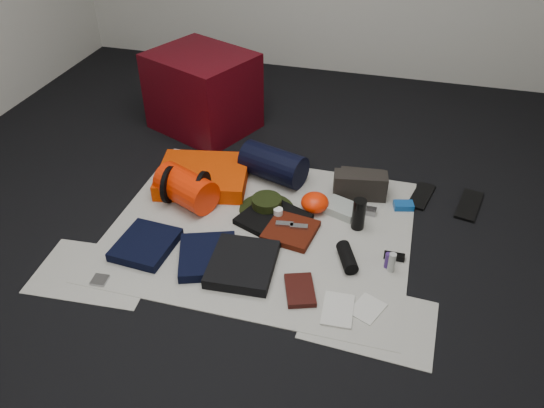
% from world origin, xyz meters
% --- Properties ---
extents(floor, '(4.50, 4.50, 0.02)m').
position_xyz_m(floor, '(0.00, 0.00, -0.01)').
color(floor, black).
rests_on(floor, ground).
extents(newspaper_mat, '(1.60, 1.30, 0.01)m').
position_xyz_m(newspaper_mat, '(0.00, 0.00, 0.00)').
color(newspaper_mat, silver).
rests_on(newspaper_mat, floor).
extents(newspaper_sheet_front_left, '(0.61, 0.44, 0.00)m').
position_xyz_m(newspaper_sheet_front_left, '(-0.70, -0.55, 0.00)').
color(newspaper_sheet_front_left, silver).
rests_on(newspaper_sheet_front_left, floor).
extents(newspaper_sheet_front_right, '(0.60, 0.43, 0.00)m').
position_xyz_m(newspaper_sheet_front_right, '(0.65, -0.50, 0.00)').
color(newspaper_sheet_front_right, silver).
rests_on(newspaper_sheet_front_right, floor).
extents(red_cabinet, '(0.81, 0.76, 0.54)m').
position_xyz_m(red_cabinet, '(-0.71, 1.01, 0.27)').
color(red_cabinet, '#47050D').
rests_on(red_cabinet, floor).
extents(sleeping_pad, '(0.60, 0.53, 0.10)m').
position_xyz_m(sleeping_pad, '(-0.46, 0.32, 0.05)').
color(sleeping_pad, '#E73C02').
rests_on(sleeping_pad, newspaper_mat).
extents(stuff_sack, '(0.40, 0.33, 0.20)m').
position_xyz_m(stuff_sack, '(-0.48, 0.11, 0.11)').
color(stuff_sack, '#F22604').
rests_on(stuff_sack, newspaper_mat).
extents(sack_strap_left, '(0.02, 0.22, 0.22)m').
position_xyz_m(sack_strap_left, '(-0.58, 0.11, 0.11)').
color(sack_strap_left, black).
rests_on(sack_strap_left, newspaper_mat).
extents(sack_strap_right, '(0.03, 0.22, 0.22)m').
position_xyz_m(sack_strap_right, '(-0.38, 0.11, 0.11)').
color(sack_strap_right, black).
rests_on(sack_strap_right, newspaper_mat).
extents(navy_duffel, '(0.44, 0.31, 0.20)m').
position_xyz_m(navy_duffel, '(-0.06, 0.48, 0.11)').
color(navy_duffel, black).
rests_on(navy_duffel, newspaper_mat).
extents(boonie_brim, '(0.40, 0.40, 0.01)m').
position_xyz_m(boonie_brim, '(-0.01, 0.16, 0.01)').
color(boonie_brim, black).
rests_on(boonie_brim, newspaper_mat).
extents(boonie_crown, '(0.17, 0.17, 0.07)m').
position_xyz_m(boonie_crown, '(-0.01, 0.16, 0.05)').
color(boonie_crown, black).
rests_on(boonie_crown, boonie_brim).
extents(hiking_boot_left, '(0.26, 0.12, 0.13)m').
position_xyz_m(hiking_boot_left, '(0.48, 0.50, 0.07)').
color(hiking_boot_left, black).
rests_on(hiking_boot_left, newspaper_mat).
extents(hiking_boot_right, '(0.32, 0.16, 0.15)m').
position_xyz_m(hiking_boot_right, '(0.48, 0.43, 0.08)').
color(hiking_boot_right, black).
rests_on(hiking_boot_right, newspaper_mat).
extents(flip_flop_left, '(0.16, 0.29, 0.02)m').
position_xyz_m(flip_flop_left, '(0.83, 0.53, 0.01)').
color(flip_flop_left, black).
rests_on(flip_flop_left, floor).
extents(flip_flop_right, '(0.17, 0.32, 0.02)m').
position_xyz_m(flip_flop_right, '(1.10, 0.51, 0.01)').
color(flip_flop_right, black).
rests_on(flip_flop_right, floor).
extents(trousers_navy_a, '(0.30, 0.33, 0.05)m').
position_xyz_m(trousers_navy_a, '(-0.53, -0.32, 0.03)').
color(trousers_navy_a, black).
rests_on(trousers_navy_a, newspaper_mat).
extents(trousers_navy_b, '(0.37, 0.40, 0.05)m').
position_xyz_m(trousers_navy_b, '(-0.19, -0.32, 0.03)').
color(trousers_navy_b, black).
rests_on(trousers_navy_b, newspaper_mat).
extents(trousers_charcoal, '(0.34, 0.38, 0.06)m').
position_xyz_m(trousers_charcoal, '(-0.00, -0.33, 0.03)').
color(trousers_charcoal, black).
rests_on(trousers_charcoal, newspaper_mat).
extents(black_tshirt, '(0.42, 0.41, 0.03)m').
position_xyz_m(black_tshirt, '(0.05, 0.07, 0.02)').
color(black_tshirt, black).
rests_on(black_tshirt, newspaper_mat).
extents(red_shirt, '(0.29, 0.29, 0.03)m').
position_xyz_m(red_shirt, '(0.17, -0.01, 0.02)').
color(red_shirt, '#481307').
rests_on(red_shirt, newspaper_mat).
extents(orange_stuff_sack, '(0.17, 0.17, 0.10)m').
position_xyz_m(orange_stuff_sack, '(0.25, 0.23, 0.06)').
color(orange_stuff_sack, '#F22604').
rests_on(orange_stuff_sack, newspaper_mat).
extents(first_aid_pouch, '(0.23, 0.20, 0.05)m').
position_xyz_m(first_aid_pouch, '(0.40, 0.25, 0.03)').
color(first_aid_pouch, '#949C95').
rests_on(first_aid_pouch, newspaper_mat).
extents(water_bottle, '(0.09, 0.09, 0.18)m').
position_xyz_m(water_bottle, '(0.51, 0.14, 0.10)').
color(water_bottle, black).
rests_on(water_bottle, newspaper_mat).
extents(speaker, '(0.14, 0.20, 0.07)m').
position_xyz_m(speaker, '(0.49, -0.16, 0.04)').
color(speaker, black).
rests_on(speaker, newspaper_mat).
extents(compact_camera, '(0.09, 0.05, 0.03)m').
position_xyz_m(compact_camera, '(0.55, 0.28, 0.02)').
color(compact_camera, '#A0A0A4').
rests_on(compact_camera, newspaper_mat).
extents(cyan_case, '(0.12, 0.10, 0.04)m').
position_xyz_m(cyan_case, '(0.74, 0.38, 0.02)').
color(cyan_case, '#0F4792').
rests_on(cyan_case, newspaper_mat).
extents(toiletry_purple, '(0.04, 0.04, 0.09)m').
position_xyz_m(toiletry_purple, '(0.69, -0.14, 0.05)').
color(toiletry_purple, '#3E216C').
rests_on(toiletry_purple, newspaper_mat).
extents(toiletry_clear, '(0.05, 0.05, 0.11)m').
position_xyz_m(toiletry_clear, '(0.71, -0.16, 0.06)').
color(toiletry_clear, '#A6AAA6').
rests_on(toiletry_clear, newspaper_mat).
extents(paperback_book, '(0.19, 0.24, 0.03)m').
position_xyz_m(paperback_book, '(0.31, -0.42, 0.02)').
color(paperback_book, black).
rests_on(paperback_book, newspaper_mat).
extents(map_booklet, '(0.15, 0.21, 0.01)m').
position_xyz_m(map_booklet, '(0.50, -0.48, 0.01)').
color(map_booklet, beige).
rests_on(map_booklet, newspaper_mat).
extents(map_printout, '(0.18, 0.20, 0.01)m').
position_xyz_m(map_printout, '(0.63, -0.44, 0.01)').
color(map_printout, beige).
rests_on(map_printout, newspaper_mat).
extents(sunglasses, '(0.10, 0.04, 0.03)m').
position_xyz_m(sunglasses, '(0.72, -0.06, 0.02)').
color(sunglasses, black).
rests_on(sunglasses, newspaper_mat).
extents(key_cluster, '(0.08, 0.08, 0.01)m').
position_xyz_m(key_cluster, '(-0.64, -0.60, 0.01)').
color(key_cluster, '#A0A0A4').
rests_on(key_cluster, newspaper_mat).
extents(tape_roll, '(0.05, 0.05, 0.04)m').
position_xyz_m(tape_roll, '(0.07, 0.10, 0.06)').
color(tape_roll, white).
rests_on(tape_roll, black_tshirt).
extents(energy_bar_a, '(0.10, 0.05, 0.01)m').
position_xyz_m(energy_bar_a, '(0.13, 0.01, 0.05)').
color(energy_bar_a, '#A0A0A4').
rests_on(energy_bar_a, red_shirt).
extents(energy_bar_b, '(0.10, 0.05, 0.01)m').
position_xyz_m(energy_bar_b, '(0.21, 0.01, 0.05)').
color(energy_bar_b, '#A0A0A4').
rests_on(energy_bar_b, red_shirt).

